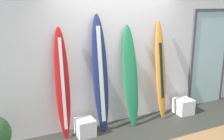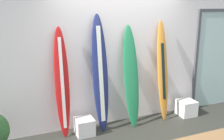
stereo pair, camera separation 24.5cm
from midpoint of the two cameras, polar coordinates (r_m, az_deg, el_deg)
wall_back at (r=4.76m, az=2.75°, el=4.55°), size 7.20×0.20×2.80m
surfboard_crimson at (r=4.29m, az=-9.65°, el=-3.23°), size 0.25×0.28×1.89m
surfboard_navy at (r=4.40m, az=-1.09°, el=-1.14°), size 0.30×0.34×2.09m
surfboard_emerald at (r=4.65m, az=5.90°, el=-1.75°), size 0.30×0.39×1.89m
surfboard_sunset at (r=5.00m, az=12.79°, el=-0.30°), size 0.23×0.36×1.95m
display_block_left at (r=4.55m, az=-4.67°, el=-12.67°), size 0.32×0.32×0.30m
display_block_center at (r=5.52m, az=17.77°, el=-8.18°), size 0.35×0.35×0.31m
glass_door at (r=6.00m, az=23.15°, el=2.62°), size 1.02×0.06×2.15m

